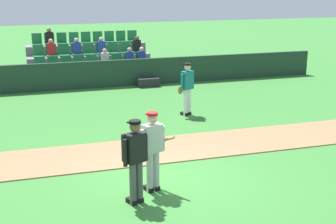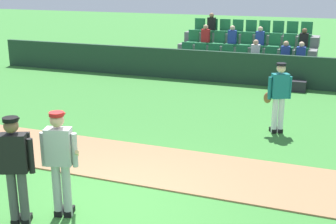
{
  "view_description": "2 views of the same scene",
  "coord_description": "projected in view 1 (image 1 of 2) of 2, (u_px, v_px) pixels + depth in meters",
  "views": [
    {
      "loc": [
        -2.91,
        -9.69,
        4.4
      ],
      "look_at": [
        0.61,
        1.81,
        1.07
      ],
      "focal_mm": 51.37,
      "sensor_mm": 36.0,
      "label": 1
    },
    {
      "loc": [
        3.5,
        -6.11,
        3.73
      ],
      "look_at": [
        0.38,
        2.14,
        1.11
      ],
      "focal_mm": 48.72,
      "sensor_mm": 36.0,
      "label": 2
    }
  ],
  "objects": [
    {
      "name": "equipment_bag",
      "position": [
        148.0,
        83.0,
        20.27
      ],
      "size": [
        0.9,
        0.36,
        0.36
      ],
      "primitive_type": "cube",
      "color": "#232328",
      "rests_on": "ground"
    },
    {
      "name": "dugout_fence",
      "position": [
        96.0,
        74.0,
        19.98
      ],
      "size": [
        20.0,
        0.16,
        1.13
      ],
      "primitive_type": "cube",
      "color": "#1E3828",
      "rests_on": "ground"
    },
    {
      "name": "runner_teal_jersey",
      "position": [
        187.0,
        87.0,
        15.82
      ],
      "size": [
        0.65,
        0.42,
        1.76
      ],
      "color": "white",
      "rests_on": "ground"
    },
    {
      "name": "batter_grey_jersey",
      "position": [
        153.0,
        148.0,
        10.08
      ],
      "size": [
        0.74,
        0.7,
        1.76
      ],
      "color": "#B2B2B2",
      "rests_on": "ground"
    },
    {
      "name": "umpire_home_plate",
      "position": [
        135.0,
        157.0,
        9.51
      ],
      "size": [
        0.55,
        0.42,
        1.76
      ],
      "color": "#4C4C4C",
      "rests_on": "ground"
    },
    {
      "name": "stadium_bleachers",
      "position": [
        90.0,
        65.0,
        21.69
      ],
      "size": [
        5.55,
        2.95,
        2.3
      ],
      "color": "slate",
      "rests_on": "ground"
    },
    {
      "name": "infield_dirt_path",
      "position": [
        145.0,
        151.0,
        12.68
      ],
      "size": [
        28.0,
        2.0,
        0.03
      ],
      "primitive_type": "cube",
      "color": "#9E704C",
      "rests_on": "ground"
    },
    {
      "name": "ground_plane",
      "position": [
        166.0,
        179.0,
        10.92
      ],
      "size": [
        80.0,
        80.0,
        0.0
      ],
      "primitive_type": "plane",
      "color": "#387A33"
    }
  ]
}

